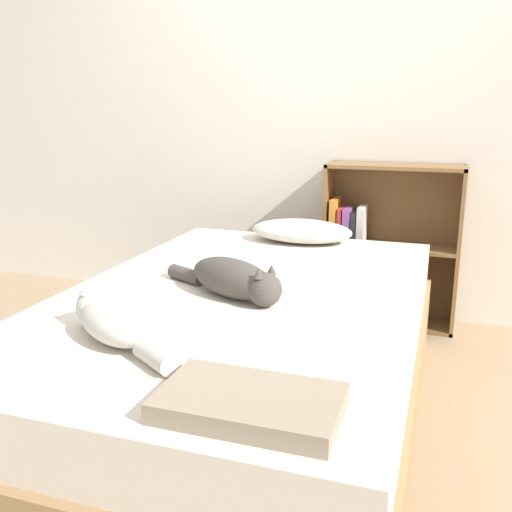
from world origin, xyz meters
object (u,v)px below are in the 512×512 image
(bed, at_px, (243,358))
(cat_light, at_px, (114,320))
(pillow, at_px, (301,231))
(cat_dark, at_px, (235,279))
(bookshelf, at_px, (385,241))

(bed, height_order, cat_light, cat_light)
(bed, distance_m, cat_light, 0.68)
(pillow, relative_size, cat_dark, 0.97)
(bed, height_order, bookshelf, bookshelf)
(cat_light, distance_m, bookshelf, 1.96)
(cat_dark, bearing_deg, bed, 112.09)
(bed, height_order, cat_dark, cat_dark)
(pillow, bearing_deg, bed, -90.70)
(pillow, xyz_separation_m, cat_light, (-0.22, -1.42, 0.00))
(bed, bearing_deg, cat_dark, -93.58)
(cat_light, bearing_deg, bookshelf, -75.22)
(pillow, bearing_deg, bookshelf, 48.69)
(bed, relative_size, cat_dark, 3.86)
(bed, height_order, pillow, pillow)
(bed, distance_m, cat_dark, 0.35)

